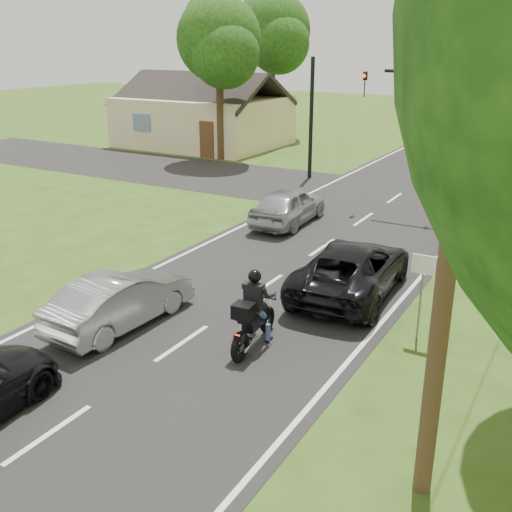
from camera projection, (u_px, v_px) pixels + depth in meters
The scene contains 15 objects.
ground at pixel (182, 343), 14.05m from camera, with size 140.00×140.00×0.00m, color #2F4814.
road at pixel (344, 232), 22.19m from camera, with size 8.00×100.00×0.01m, color black.
cross_road at pixel (395, 198), 27.08m from camera, with size 60.00×7.00×0.01m, color black.
motorcycle_rider at pixel (253, 317), 13.64m from camera, with size 0.66×2.22×1.91m.
dark_suv at pixel (352, 269), 16.63m from camera, with size 2.38×5.17×1.44m, color black.
silver_sedan at pixel (120, 300), 14.74m from camera, with size 1.42×4.08×1.34m, color #A3A3A7.
silver_suv at pixel (288, 205), 23.03m from camera, with size 1.71×4.24×1.44m, color #A2A4AA.
traffic_signal at pixel (473, 113), 22.48m from camera, with size 6.38×0.44×6.00m.
signal_pole_far at pixel (311, 119), 30.15m from camera, with size 0.20×0.20×6.00m, color black.
utility_pole_near at pixel (458, 172), 7.78m from camera, with size 1.60×0.28×10.00m.
sign_white at pixel (423, 277), 13.72m from camera, with size 0.55×0.07×2.12m.
sign_green at pixel (493, 202), 20.14m from camera, with size 0.55×0.07×2.12m.
tree_left_near at pixel (221, 44), 33.49m from camera, with size 5.12×4.96×9.22m.
tree_left_far at pixel (275, 35), 42.34m from camera, with size 5.76×5.58×10.14m.
house at pixel (204, 119), 40.55m from camera, with size 10.20×8.00×4.84m.
Camera 1 is at (7.78, -9.97, 6.68)m, focal length 42.00 mm.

